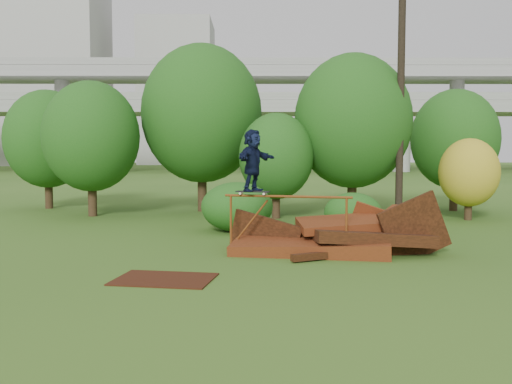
{
  "coord_description": "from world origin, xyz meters",
  "views": [
    {
      "loc": [
        -0.86,
        -12.59,
        2.65
      ],
      "look_at": [
        -0.8,
        2.0,
        1.6
      ],
      "focal_mm": 40.0,
      "sensor_mm": 36.0,
      "label": 1
    }
  ],
  "objects_px": {
    "utility_pole": "(401,98)",
    "skater": "(253,160)",
    "flat_plate": "(164,279)",
    "scrap_pile": "(331,239)"
  },
  "relations": [
    {
      "from": "scrap_pile",
      "to": "skater",
      "type": "distance_m",
      "value": 2.95
    },
    {
      "from": "scrap_pile",
      "to": "flat_plate",
      "type": "xyz_separation_m",
      "value": [
        -3.91,
        -3.34,
        -0.31
      ]
    },
    {
      "from": "flat_plate",
      "to": "skater",
      "type": "bearing_deg",
      "value": 60.42
    },
    {
      "from": "utility_pole",
      "to": "skater",
      "type": "bearing_deg",
      "value": -128.42
    },
    {
      "from": "flat_plate",
      "to": "utility_pole",
      "type": "bearing_deg",
      "value": 54.13
    },
    {
      "from": "flat_plate",
      "to": "utility_pole",
      "type": "height_order",
      "value": "utility_pole"
    },
    {
      "from": "skater",
      "to": "flat_plate",
      "type": "bearing_deg",
      "value": -175.67
    },
    {
      "from": "scrap_pile",
      "to": "skater",
      "type": "relative_size",
      "value": 3.62
    },
    {
      "from": "scrap_pile",
      "to": "utility_pole",
      "type": "relative_size",
      "value": 0.63
    },
    {
      "from": "flat_plate",
      "to": "utility_pole",
      "type": "distance_m",
      "value": 13.56
    }
  ]
}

